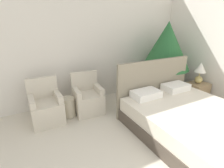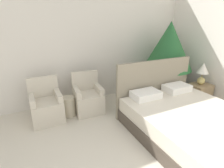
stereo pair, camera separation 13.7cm
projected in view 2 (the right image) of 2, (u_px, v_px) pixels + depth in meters
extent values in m
cube|color=silver|center=(85.00, 42.00, 4.12)|extent=(10.00, 0.06, 2.90)
cube|color=#4C4238|center=(191.00, 131.00, 3.07)|extent=(1.82, 2.09, 0.24)
cube|color=beige|center=(193.00, 118.00, 2.99)|extent=(1.78, 2.05, 0.25)
cube|color=gray|center=(154.00, 86.00, 3.82)|extent=(1.86, 0.06, 1.17)
cube|color=white|center=(146.00, 95.00, 3.45)|extent=(0.56, 0.36, 0.14)
cube|color=white|center=(177.00, 88.00, 3.78)|extent=(0.56, 0.36, 0.14)
cube|color=beige|center=(47.00, 111.00, 3.53)|extent=(0.60, 0.58, 0.44)
cube|color=beige|center=(43.00, 87.00, 3.59)|extent=(0.59, 0.07, 0.43)
cube|color=beige|center=(32.00, 100.00, 3.32)|extent=(0.11, 0.51, 0.14)
cube|color=beige|center=(58.00, 95.00, 3.53)|extent=(0.11, 0.51, 0.14)
cube|color=beige|center=(89.00, 103.00, 3.88)|extent=(0.63, 0.61, 0.44)
cube|color=beige|center=(85.00, 81.00, 3.95)|extent=(0.59, 0.10, 0.43)
cube|color=beige|center=(77.00, 92.00, 3.70)|extent=(0.13, 0.52, 0.14)
cube|color=beige|center=(99.00, 89.00, 3.87)|extent=(0.13, 0.52, 0.14)
cylinder|color=#4C4C4C|center=(164.00, 89.00, 4.76)|extent=(0.51, 0.51, 0.36)
cylinder|color=brown|center=(166.00, 76.00, 4.63)|extent=(0.06, 0.06, 0.39)
cone|color=#235B2D|center=(169.00, 46.00, 4.36)|extent=(1.23, 1.23, 1.17)
cube|color=#937A56|center=(199.00, 94.00, 4.27)|extent=(0.49, 0.39, 0.50)
sphere|color=tan|center=(201.00, 81.00, 4.16)|extent=(0.18, 0.18, 0.18)
cylinder|color=tan|center=(202.00, 75.00, 4.11)|extent=(0.02, 0.02, 0.10)
cone|color=silver|center=(203.00, 68.00, 4.05)|extent=(0.26, 0.26, 0.24)
cylinder|color=#B7AD93|center=(69.00, 106.00, 3.73)|extent=(0.29, 0.29, 0.42)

